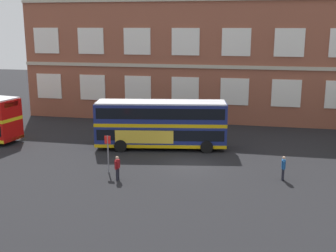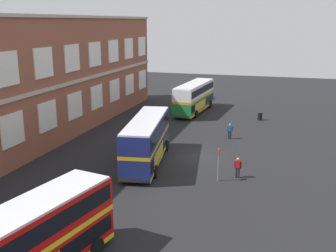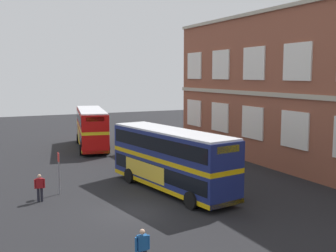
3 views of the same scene
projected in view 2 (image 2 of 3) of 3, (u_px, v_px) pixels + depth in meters
The scene contains 9 objects.
ground_plane at pixel (175, 154), 38.82m from camera, with size 120.00×120.00×0.00m, color black.
brick_terminal_building at pixel (40, 78), 44.01m from camera, with size 46.91×8.19×12.98m.
double_decker_near at pixel (21, 249), 18.78m from camera, with size 11.29×4.62×4.07m.
double_decker_middle at pixel (147, 140), 35.93m from camera, with size 11.27×4.33×4.07m.
double_decker_far at pixel (194, 97), 56.26m from camera, with size 11.16×3.47×4.07m.
waiting_passenger at pixel (238, 167), 32.83m from camera, with size 0.28×0.64×1.70m.
second_passenger at pixel (230, 130), 43.69m from camera, with size 0.25×0.63×1.70m.
bus_stand_flag at pixel (219, 161), 31.98m from camera, with size 0.44×0.10×2.70m.
station_litter_bin at pixel (260, 116), 52.05m from camera, with size 0.60×0.60×1.03m.
Camera 2 is at (-35.51, -8.00, 12.39)m, focal length 43.37 mm.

